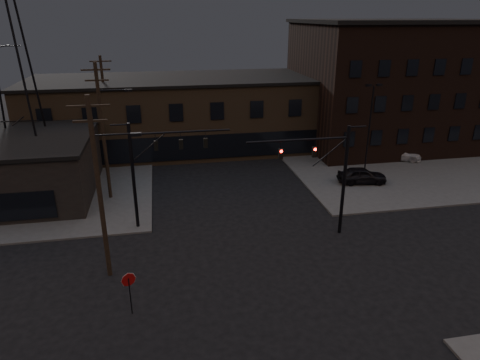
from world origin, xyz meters
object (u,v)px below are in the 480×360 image
Objects in this scene: car_crossing at (215,149)px; traffic_signal_far at (151,163)px; traffic_signal_near at (330,170)px; stop_sign at (129,284)px; parked_car_lot_b at (399,153)px; parked_car_lot_a at (362,175)px.

traffic_signal_far is at bearing -128.05° from car_crossing.
traffic_signal_near is 12.57m from traffic_signal_far.
car_crossing is at bearing 67.99° from traffic_signal_far.
traffic_signal_far is 10.55m from stop_sign.
car_crossing is (-19.35, 5.89, -0.12)m from parked_car_lot_b.
traffic_signal_far reaches higher than parked_car_lot_a.
traffic_signal_near is at bearing -16.17° from traffic_signal_far.
traffic_signal_far is at bearing 82.68° from stop_sign.
traffic_signal_far is 18.57m from car_crossing.
traffic_signal_far is 1.74× the size of parked_car_lot_b.
parked_car_lot_a is (19.01, 5.06, -4.10)m from traffic_signal_far.
car_crossing is (-5.31, 20.25, -4.23)m from traffic_signal_near.
traffic_signal_near reaches higher than parked_car_lot_b.
parked_car_lot_b is at bearing 45.64° from traffic_signal_near.
traffic_signal_far is at bearing 140.06° from parked_car_lot_b.
traffic_signal_near is 21.35m from car_crossing.
car_crossing is at bearing 73.24° from stop_sign.
stop_sign is at bearing -97.32° from traffic_signal_far.
stop_sign reaches higher than car_crossing.
parked_car_lot_a reaches higher than parked_car_lot_b.
parked_car_lot_a is 0.97× the size of parked_car_lot_b.
stop_sign is (-13.36, -6.49, -3.09)m from traffic_signal_near.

